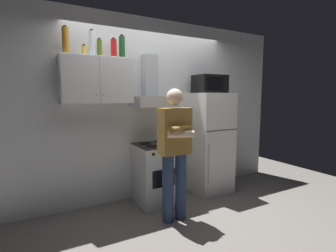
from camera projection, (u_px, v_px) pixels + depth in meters
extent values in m
plane|color=slate|center=(168.00, 207.00, 3.54)|extent=(7.00, 7.00, 0.00)
cube|color=white|center=(149.00, 109.00, 3.90)|extent=(4.80, 0.10, 2.70)
cube|color=silver|center=(96.00, 81.00, 3.26)|extent=(0.90, 0.34, 0.60)
cube|color=silver|center=(81.00, 79.00, 3.00)|extent=(0.43, 0.01, 0.58)
cube|color=silver|center=(117.00, 80.00, 3.21)|extent=(0.43, 0.01, 0.58)
sphere|color=#B2B2B7|center=(97.00, 95.00, 3.09)|extent=(0.02, 0.02, 0.02)
sphere|color=#B2B2B7|center=(104.00, 95.00, 3.13)|extent=(0.02, 0.02, 0.02)
cube|color=white|center=(157.00, 174.00, 3.68)|extent=(0.60, 0.60, 0.85)
cube|color=black|center=(157.00, 145.00, 3.63)|extent=(0.59, 0.59, 0.01)
cube|color=black|center=(167.00, 178.00, 3.41)|extent=(0.42, 0.01, 0.24)
cylinder|color=black|center=(152.00, 146.00, 3.46)|extent=(0.16, 0.16, 0.01)
cylinder|color=black|center=(169.00, 144.00, 3.58)|extent=(0.16, 0.16, 0.01)
cylinder|color=black|center=(145.00, 143.00, 3.67)|extent=(0.16, 0.16, 0.01)
cylinder|color=black|center=(161.00, 142.00, 3.79)|extent=(0.16, 0.16, 0.01)
cylinder|color=black|center=(153.00, 154.00, 3.27)|extent=(0.04, 0.02, 0.04)
cylinder|color=black|center=(162.00, 153.00, 3.33)|extent=(0.04, 0.02, 0.04)
cylinder|color=black|center=(171.00, 152.00, 3.40)|extent=(0.04, 0.02, 0.04)
cylinder|color=black|center=(180.00, 151.00, 3.46)|extent=(0.04, 0.02, 0.04)
cube|color=#B7BABF|center=(154.00, 101.00, 3.63)|extent=(0.60, 0.44, 0.15)
cube|color=#B7BABF|center=(150.00, 76.00, 3.70)|extent=(0.20, 0.16, 0.60)
cube|color=white|center=(209.00, 143.00, 4.09)|extent=(0.60, 0.60, 1.60)
cube|color=#4C4C4C|center=(222.00, 130.00, 3.79)|extent=(0.59, 0.01, 0.01)
cylinder|color=silver|center=(209.00, 164.00, 3.72)|extent=(0.02, 0.02, 0.60)
cube|color=black|center=(210.00, 84.00, 3.99)|extent=(0.48, 0.36, 0.28)
cube|color=black|center=(215.00, 84.00, 3.81)|extent=(0.30, 0.01, 0.20)
cylinder|color=navy|center=(168.00, 188.00, 3.09)|extent=(0.14, 0.14, 0.85)
cylinder|color=navy|center=(181.00, 186.00, 3.18)|extent=(0.14, 0.14, 0.85)
cube|color=olive|center=(175.00, 131.00, 3.05)|extent=(0.38, 0.20, 0.56)
cylinder|color=olive|center=(181.00, 129.00, 2.92)|extent=(0.33, 0.17, 0.08)
cylinder|color=beige|center=(181.00, 134.00, 2.93)|extent=(0.33, 0.17, 0.08)
sphere|color=beige|center=(175.00, 97.00, 3.00)|extent=(0.20, 0.20, 0.20)
cylinder|color=#B7721E|center=(66.00, 41.00, 3.02)|extent=(0.08, 0.08, 0.32)
cylinder|color=black|center=(65.00, 26.00, 3.00)|extent=(0.04, 0.04, 0.02)
cylinder|color=#4C6B19|center=(100.00, 49.00, 3.24)|extent=(0.06, 0.06, 0.22)
cylinder|color=black|center=(99.00, 39.00, 3.23)|extent=(0.03, 0.03, 0.02)
cylinder|color=red|center=(114.00, 49.00, 3.31)|extent=(0.08, 0.08, 0.24)
cylinder|color=black|center=(114.00, 39.00, 3.29)|extent=(0.04, 0.04, 0.02)
cylinder|color=silver|center=(92.00, 44.00, 3.17)|extent=(0.07, 0.07, 0.31)
cylinder|color=black|center=(92.00, 30.00, 3.15)|extent=(0.04, 0.04, 0.02)
cylinder|color=#19471E|center=(122.00, 48.00, 3.36)|extent=(0.08, 0.08, 0.29)
cylinder|color=black|center=(122.00, 36.00, 3.34)|extent=(0.04, 0.04, 0.02)
cylinder|color=gold|center=(84.00, 51.00, 3.13)|extent=(0.06, 0.06, 0.12)
cylinder|color=black|center=(84.00, 45.00, 3.12)|extent=(0.03, 0.03, 0.02)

